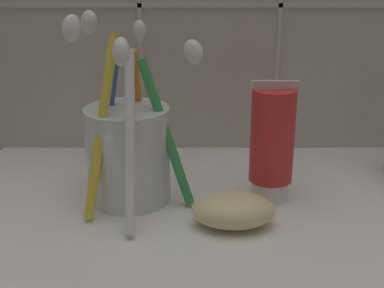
{
  "coord_description": "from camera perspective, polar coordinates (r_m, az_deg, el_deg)",
  "views": [
    {
      "loc": [
        -8.44,
        -44.54,
        25.53
      ],
      "look_at": [
        -8.58,
        1.44,
        8.5
      ],
      "focal_mm": 50.0,
      "sensor_mm": 36.0,
      "label": 1
    }
  ],
  "objects": [
    {
      "name": "soap_bar",
      "position": [
        0.48,
        4.57,
        -7.05
      ],
      "size": [
        7.51,
        5.13,
        2.97
      ],
      "primitive_type": "ellipsoid",
      "color": "beige",
      "rests_on": "sink_counter"
    },
    {
      "name": "sink_counter",
      "position": [
        0.52,
        9.68,
        -8.42
      ],
      "size": [
        64.0,
        36.42,
        2.0
      ],
      "primitive_type": "cube",
      "color": "white",
      "rests_on": "ground"
    },
    {
      "name": "toothbrush_cup",
      "position": [
        0.52,
        -6.66,
        -0.43
      ],
      "size": [
        12.28,
        16.79,
        18.73
      ],
      "color": "silver",
      "rests_on": "sink_counter"
    },
    {
      "name": "toothpaste_tube",
      "position": [
        0.52,
        8.69,
        0.14
      ],
      "size": [
        4.43,
        4.22,
        11.95
      ],
      "color": "white",
      "rests_on": "sink_counter"
    }
  ]
}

